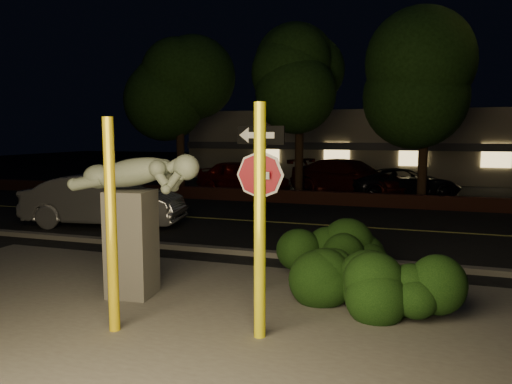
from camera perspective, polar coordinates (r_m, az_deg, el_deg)
ground at (r=17.91m, az=10.29°, el=-2.14°), size 90.00×90.00×0.00m
patio at (r=7.50m, az=-2.22°, el=-14.70°), size 14.00×6.00×0.02m
road at (r=14.99m, az=8.64°, el=-3.83°), size 80.00×8.00×0.01m
lane_marking at (r=14.99m, az=8.64°, el=-3.79°), size 80.00×0.12×0.00m
curb at (r=11.05m, az=4.98°, el=-7.34°), size 80.00×0.25×0.12m
brick_wall at (r=19.15m, az=10.86°, el=-0.82°), size 40.00×0.35×0.50m
parking_lot at (r=24.80m, az=12.60°, el=0.30°), size 40.00×12.00×0.01m
building at (r=32.62m, az=14.14°, el=5.30°), size 22.00×10.20×4.00m
tree_far_a at (r=23.19m, az=-8.78°, el=13.15°), size 4.60×4.60×7.43m
tree_far_b at (r=21.57m, az=5.07°, el=15.60°), size 5.20×5.20×8.41m
tree_far_c at (r=20.53m, az=18.95°, el=14.60°), size 4.80×4.80×7.84m
yellow_pole_left at (r=7.08m, az=-16.20°, el=-3.83°), size 0.15×0.15×2.97m
yellow_pole_right at (r=6.57m, az=0.44°, el=-3.59°), size 0.16×0.16×3.15m
signpost at (r=8.40m, az=0.44°, el=1.91°), size 0.93×0.34×2.87m
sculpture at (r=8.54m, az=-13.87°, el=-1.93°), size 2.27×0.86×2.42m
hedge_center at (r=9.46m, az=8.86°, el=-6.63°), size 2.20×1.03×1.14m
hedge_right at (r=8.23m, az=9.31°, el=-8.38°), size 2.00×1.28×1.23m
hedge_far_right at (r=7.83m, az=17.09°, el=-9.77°), size 1.71×1.15×1.13m
silver_sedan at (r=15.35m, az=-16.93°, el=-0.94°), size 4.85×2.40×1.53m
parked_car_red at (r=22.29m, az=-1.57°, el=1.69°), size 4.82×3.26×1.52m
parked_car_darkred at (r=22.22m, az=10.64°, el=1.63°), size 5.87×3.94×1.58m
parked_car_dark at (r=21.84m, az=16.63°, el=0.96°), size 5.00×3.62×1.26m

